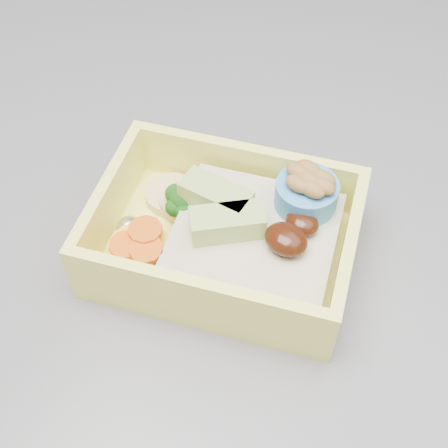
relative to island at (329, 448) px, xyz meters
The scene contains 2 objects.
island is the anchor object (origin of this frame).
bento_box 0.50m from the island, 137.86° to the right, with size 0.22×0.19×0.07m.
Camera 1 is at (0.07, -0.41, 1.30)m, focal length 50.00 mm.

